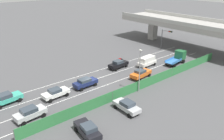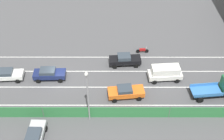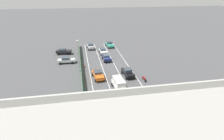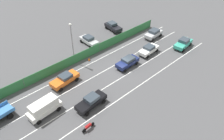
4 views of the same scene
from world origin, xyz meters
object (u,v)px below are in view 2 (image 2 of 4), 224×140
(car_van_white, at_px, (165,72))
(motorcycle, at_px, (142,50))
(car_sedan_black, at_px, (125,59))
(traffic_cone, at_px, (72,109))
(car_sedan_navy, at_px, (49,74))
(flatbed_truck_blue, at_px, (222,87))
(parked_wagon_silver, at_px, (35,137))
(car_taxi_orange, at_px, (126,92))
(street_lamp, at_px, (88,93))
(car_sedan_white, at_px, (7,74))

(car_van_white, relative_size, motorcycle, 2.41)
(car_sedan_black, xyz_separation_m, traffic_cone, (8.96, -6.73, -0.62))
(car_sedan_black, bearing_deg, car_sedan_navy, -73.52)
(car_sedan_navy, distance_m, car_van_white, 15.87)
(flatbed_truck_blue, xyz_separation_m, parked_wagon_silver, (7.28, -22.58, -0.48))
(parked_wagon_silver, bearing_deg, car_van_white, 123.33)
(car_sedan_navy, bearing_deg, car_sedan_black, 106.48)
(car_sedan_black, bearing_deg, car_taxi_orange, -0.72)
(car_sedan_black, bearing_deg, street_lamp, -23.72)
(motorcycle, distance_m, traffic_cone, 15.16)
(car_taxi_orange, distance_m, street_lamp, 6.84)
(car_sedan_navy, bearing_deg, street_lamp, 39.52)
(car_sedan_white, relative_size, street_lamp, 0.60)
(car_sedan_white, bearing_deg, parked_wagon_silver, 29.85)
(car_sedan_navy, height_order, motorcycle, car_sedan_navy)
(motorcycle, bearing_deg, car_sedan_black, -44.88)
(car_sedan_white, distance_m, traffic_cone, 11.15)
(car_sedan_navy, distance_m, car_sedan_white, 5.80)
(car_sedan_navy, relative_size, motorcycle, 2.25)
(car_van_white, height_order, parked_wagon_silver, car_van_white)
(car_taxi_orange, relative_size, traffic_cone, 7.41)
(car_sedan_white, height_order, street_lamp, street_lamp)
(car_taxi_orange, relative_size, parked_wagon_silver, 1.08)
(car_sedan_navy, height_order, flatbed_truck_blue, flatbed_truck_blue)
(car_sedan_black, relative_size, flatbed_truck_blue, 0.81)
(parked_wagon_silver, xyz_separation_m, street_lamp, (-3.22, 5.82, 3.60))
(car_sedan_navy, bearing_deg, car_taxi_orange, 71.63)
(car_sedan_white, relative_size, car_van_white, 0.95)
(car_taxi_orange, height_order, flatbed_truck_blue, flatbed_truck_blue)
(car_sedan_navy, xyz_separation_m, street_lamp, (7.20, 5.94, 3.57))
(car_taxi_orange, height_order, car_sedan_black, car_sedan_black)
(car_sedan_navy, bearing_deg, parked_wagon_silver, 0.65)
(traffic_cone, bearing_deg, car_sedan_navy, -147.48)
(car_sedan_navy, height_order, street_lamp, street_lamp)
(car_van_white, distance_m, motorcycle, 6.57)
(car_taxi_orange, height_order, car_van_white, car_van_white)
(car_taxi_orange, height_order, street_lamp, street_lamp)
(car_sedan_black, bearing_deg, parked_wagon_silver, -37.44)
(car_sedan_white, height_order, car_van_white, car_van_white)
(traffic_cone, bearing_deg, car_van_white, 115.57)
(car_taxi_orange, relative_size, motorcycle, 2.46)
(flatbed_truck_blue, bearing_deg, motorcycle, -133.88)
(car_sedan_navy, relative_size, street_lamp, 0.59)
(flatbed_truck_blue, height_order, traffic_cone, flatbed_truck_blue)
(car_sedan_white, bearing_deg, car_van_white, 90.13)
(car_sedan_navy, xyz_separation_m, flatbed_truck_blue, (3.14, 22.70, 0.45))
(car_van_white, height_order, street_lamp, street_lamp)
(car_taxi_orange, xyz_separation_m, street_lamp, (3.75, -4.44, 3.59))
(car_van_white, xyz_separation_m, car_sedan_black, (-3.16, -5.40, -0.31))
(car_taxi_orange, relative_size, car_sedan_black, 1.02)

